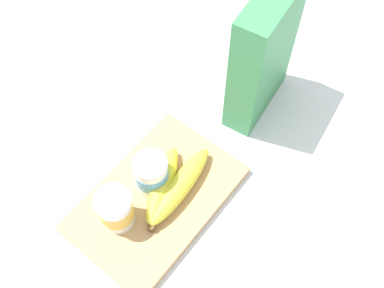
{
  "coord_description": "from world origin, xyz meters",
  "views": [
    {
      "loc": [
        -0.24,
        -0.27,
        0.82
      ],
      "look_at": [
        0.11,
        0.0,
        0.07
      ],
      "focal_mm": 42.99,
      "sensor_mm": 36.0,
      "label": 1
    }
  ],
  "objects_px": {
    "cutting_board": "(156,198)",
    "cereal_box": "(263,56)",
    "yogurt_cup_front": "(116,210)",
    "yogurt_cup_back": "(151,174)",
    "banana_bunch": "(173,186)"
  },
  "relations": [
    {
      "from": "cutting_board",
      "to": "yogurt_cup_front",
      "type": "height_order",
      "value": "yogurt_cup_front"
    },
    {
      "from": "cereal_box",
      "to": "yogurt_cup_front",
      "type": "distance_m",
      "value": 0.4
    },
    {
      "from": "yogurt_cup_front",
      "to": "cutting_board",
      "type": "bearing_deg",
      "value": -17.76
    },
    {
      "from": "cereal_box",
      "to": "yogurt_cup_front",
      "type": "bearing_deg",
      "value": 167.12
    },
    {
      "from": "cutting_board",
      "to": "banana_bunch",
      "type": "height_order",
      "value": "banana_bunch"
    },
    {
      "from": "cereal_box",
      "to": "yogurt_cup_back",
      "type": "distance_m",
      "value": 0.31
    },
    {
      "from": "yogurt_cup_front",
      "to": "yogurt_cup_back",
      "type": "distance_m",
      "value": 0.09
    },
    {
      "from": "yogurt_cup_back",
      "to": "banana_bunch",
      "type": "bearing_deg",
      "value": -72.59
    },
    {
      "from": "cutting_board",
      "to": "cereal_box",
      "type": "height_order",
      "value": "cereal_box"
    },
    {
      "from": "cutting_board",
      "to": "banana_bunch",
      "type": "bearing_deg",
      "value": -30.29
    },
    {
      "from": "cereal_box",
      "to": "yogurt_cup_front",
      "type": "relative_size",
      "value": 3.37
    },
    {
      "from": "yogurt_cup_back",
      "to": "cutting_board",
      "type": "bearing_deg",
      "value": -127.4
    },
    {
      "from": "cereal_box",
      "to": "yogurt_cup_back",
      "type": "relative_size",
      "value": 3.6
    },
    {
      "from": "yogurt_cup_front",
      "to": "banana_bunch",
      "type": "height_order",
      "value": "yogurt_cup_front"
    },
    {
      "from": "cereal_box",
      "to": "banana_bunch",
      "type": "height_order",
      "value": "cereal_box"
    }
  ]
}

